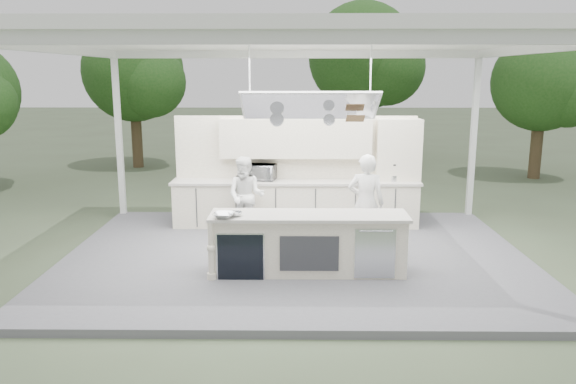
{
  "coord_description": "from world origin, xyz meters",
  "views": [
    {
      "loc": [
        -0.04,
        -9.41,
        3.23
      ],
      "look_at": [
        -0.14,
        0.4,
        1.15
      ],
      "focal_mm": 35.0,
      "sensor_mm": 36.0,
      "label": 1
    }
  ],
  "objects_px": {
    "demo_island": "(307,243)",
    "sous_chef": "(246,196)",
    "back_counter": "(296,203)",
    "head_chef": "(366,203)"
  },
  "relations": [
    {
      "from": "back_counter",
      "to": "head_chef",
      "type": "xyz_separation_m",
      "value": [
        1.23,
        -1.71,
        0.39
      ]
    },
    {
      "from": "demo_island",
      "to": "sous_chef",
      "type": "bearing_deg",
      "value": 118.32
    },
    {
      "from": "head_chef",
      "to": "demo_island",
      "type": "bearing_deg",
      "value": 57.32
    },
    {
      "from": "demo_island",
      "to": "head_chef",
      "type": "distance_m",
      "value": 1.57
    },
    {
      "from": "back_counter",
      "to": "head_chef",
      "type": "relative_size",
      "value": 2.91
    },
    {
      "from": "demo_island",
      "to": "back_counter",
      "type": "distance_m",
      "value": 2.82
    },
    {
      "from": "demo_island",
      "to": "sous_chef",
      "type": "relative_size",
      "value": 2.01
    },
    {
      "from": "demo_island",
      "to": "back_counter",
      "type": "xyz_separation_m",
      "value": [
        -0.18,
        2.81,
        0.0
      ]
    },
    {
      "from": "demo_island",
      "to": "head_chef",
      "type": "relative_size",
      "value": 1.78
    },
    {
      "from": "back_counter",
      "to": "head_chef",
      "type": "height_order",
      "value": "head_chef"
    }
  ]
}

